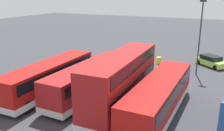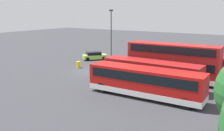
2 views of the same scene
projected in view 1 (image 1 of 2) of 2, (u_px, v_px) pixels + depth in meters
ground_plane at (143, 69)px, 31.61m from camera, size 140.00×140.00×0.00m
bus_single_deck_near_end at (160, 96)px, 19.13m from camera, size 2.71×11.85×2.95m
bus_double_decker_second at (122, 80)px, 20.28m from camera, size 2.99×11.25×4.55m
bus_single_deck_third at (89, 79)px, 23.05m from camera, size 2.79×11.50×2.95m
bus_single_deck_fourth at (50, 76)px, 23.70m from camera, size 2.85×11.83×2.95m
car_hatchback_silver at (211, 61)px, 32.45m from camera, size 4.30×4.00×1.43m
lamp_post_tall at (200, 33)px, 27.99m from camera, size 0.70×0.30×8.65m
waste_bin_yellow at (159, 60)px, 33.64m from camera, size 0.60×0.60×0.95m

